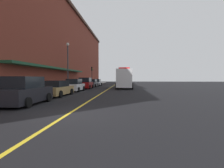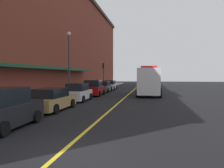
{
  "view_description": "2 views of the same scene",
  "coord_description": "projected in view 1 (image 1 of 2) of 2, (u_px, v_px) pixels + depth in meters",
  "views": [
    {
      "loc": [
        2.81,
        -8.3,
        1.76
      ],
      "look_at": [
        0.68,
        18.18,
        0.85
      ],
      "focal_mm": 27.66,
      "sensor_mm": 36.0,
      "label": 1
    },
    {
      "loc": [
        2.78,
        -6.98,
        2.45
      ],
      "look_at": [
        -2.55,
        25.03,
        1.18
      ],
      "focal_mm": 37.65,
      "sensor_mm": 36.0,
      "label": 2
    }
  ],
  "objects": [
    {
      "name": "traffic_light_near",
      "position": [
        92.0,
        72.0,
        41.23
      ],
      "size": [
        0.38,
        0.36,
        4.3
      ],
      "color": "#232326",
      "rests_on": "sidewalk_left"
    },
    {
      "name": "parked_car_5",
      "position": [
        96.0,
        83.0,
        39.86
      ],
      "size": [
        2.15,
        4.44,
        1.56
      ],
      "rotation": [
        0.0,
        0.0,
        1.57
      ],
      "color": "silver",
      "rests_on": "ground"
    },
    {
      "name": "parked_car_4",
      "position": [
        92.0,
        83.0,
        34.62
      ],
      "size": [
        1.95,
        4.57,
        1.53
      ],
      "rotation": [
        0.0,
        0.0,
        1.57
      ],
      "color": "#595B60",
      "rests_on": "ground"
    },
    {
      "name": "parked_car_1",
      "position": [
        57.0,
        89.0,
        17.06
      ],
      "size": [
        2.17,
        4.8,
        1.53
      ],
      "rotation": [
        0.0,
        0.0,
        1.55
      ],
      "color": "#A5844C",
      "rests_on": "ground"
    },
    {
      "name": "parked_car_0",
      "position": [
        26.0,
        92.0,
        11.48
      ],
      "size": [
        2.1,
        4.6,
        1.87
      ],
      "rotation": [
        0.0,
        0.0,
        1.59
      ],
      "color": "black",
      "rests_on": "ground"
    },
    {
      "name": "sidewalk_left",
      "position": [
        80.0,
        87.0,
        33.95
      ],
      "size": [
        2.4,
        70.0,
        0.15
      ],
      "primitive_type": "cube",
      "color": "#ADA8A0",
      "rests_on": "ground"
    },
    {
      "name": "street_lamp_left",
      "position": [
        68.0,
        61.0,
        26.04
      ],
      "size": [
        0.44,
        0.44,
        6.94
      ],
      "color": "#33383D",
      "rests_on": "sidewalk_left"
    },
    {
      "name": "brick_building_left",
      "position": [
        46.0,
        47.0,
        33.19
      ],
      "size": [
        11.31,
        64.0,
        15.58
      ],
      "color": "maroon",
      "rests_on": "ground"
    },
    {
      "name": "parking_meter_0",
      "position": [
        12.0,
        88.0,
        12.4
      ],
      "size": [
        0.14,
        0.18,
        1.33
      ],
      "color": "#4C4C51",
      "rests_on": "sidewalk_left"
    },
    {
      "name": "parked_car_3",
      "position": [
        85.0,
        84.0,
        28.59
      ],
      "size": [
        2.22,
        4.19,
        1.84
      ],
      "rotation": [
        0.0,
        0.0,
        1.6
      ],
      "color": "maroon",
      "rests_on": "ground"
    },
    {
      "name": "lane_center_stripe",
      "position": [
        111.0,
        87.0,
        33.46
      ],
      "size": [
        0.16,
        70.0,
        0.01
      ],
      "primitive_type": "cube",
      "color": "gold",
      "rests_on": "ground"
    },
    {
      "name": "parking_meter_2",
      "position": [
        11.0,
        88.0,
        12.23
      ],
      "size": [
        0.14,
        0.18,
        1.33
      ],
      "color": "#4C4C51",
      "rests_on": "sidewalk_left"
    },
    {
      "name": "ground_plane",
      "position": [
        111.0,
        87.0,
        33.46
      ],
      "size": [
        112.0,
        112.0,
        0.0
      ],
      "primitive_type": "plane",
      "color": "black"
    },
    {
      "name": "parking_meter_1",
      "position": [
        81.0,
        82.0,
        31.7
      ],
      "size": [
        0.14,
        0.18,
        1.33
      ],
      "color": "#4C4C51",
      "rests_on": "sidewalk_left"
    },
    {
      "name": "parked_car_2",
      "position": [
        75.0,
        86.0,
        22.91
      ],
      "size": [
        1.96,
        4.18,
        1.65
      ],
      "rotation": [
        0.0,
        0.0,
        1.57
      ],
      "color": "silver",
      "rests_on": "ground"
    },
    {
      "name": "box_truck",
      "position": [
        124.0,
        79.0,
        29.9
      ],
      "size": [
        2.8,
        8.58,
        3.42
      ],
      "rotation": [
        0.0,
        0.0,
        -1.58
      ],
      "color": "silver",
      "rests_on": "ground"
    }
  ]
}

